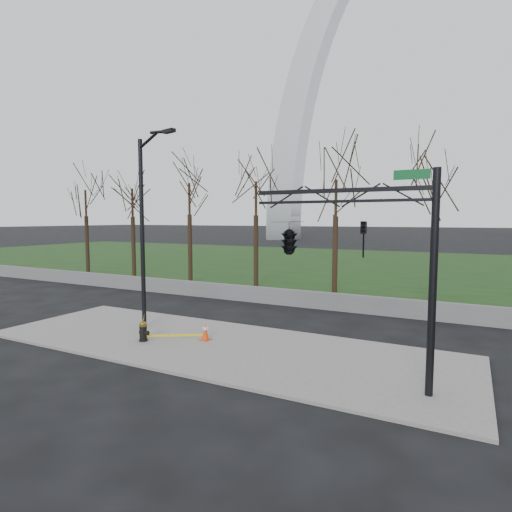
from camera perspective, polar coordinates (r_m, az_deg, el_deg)
The scene contains 11 objects.
ground at distance 15.90m, azimuth -5.71°, elevation -12.17°, with size 500.00×500.00×0.00m, color black.
sidewalk at distance 15.89m, azimuth -5.71°, elevation -12.00°, with size 18.00×6.00×0.10m, color slate.
grass_strip at distance 43.76m, azimuth 16.25°, elevation -1.26°, with size 120.00×40.00×0.06m, color #183412.
guardrail at distance 22.72m, azimuth 5.41°, elevation -5.75°, with size 60.00×0.30×0.90m, color #59595B.
gateway_arch at distance 92.38m, azimuth 22.65°, elevation 22.20°, with size 66.00×6.00×65.00m, color silver, non-canonical shape.
tree_row at distance 27.84m, azimuth -0.04°, elevation 4.20°, with size 37.02×4.00×8.56m.
fire_hydrant at distance 16.57m, azimuth -15.14°, elevation -9.91°, with size 0.50×0.33×0.81m.
traffic_cone at distance 16.27m, azimuth -6.94°, elevation -10.23°, with size 0.38×0.38×0.65m.
street_light at distance 18.03m, azimuth -14.94°, elevation 4.86°, with size 2.34×0.79×8.21m.
traffic_signal_mast at distance 12.20m, azimuth 7.87°, elevation 2.39°, with size 5.10×2.49×6.00m.
caution_tape at distance 16.98m, azimuth -13.10°, elevation -9.56°, with size 3.47×1.65×0.42m.
Camera 1 is at (8.32, -12.71, 4.71)m, focal length 29.27 mm.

